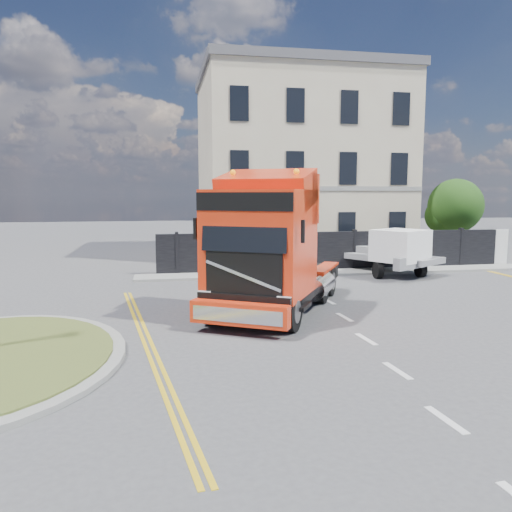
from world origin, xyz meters
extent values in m
plane|color=#424244|center=(0.00, 0.00, 0.00)|extent=(120.00, 120.00, 0.00)
cube|color=black|center=(6.00, 9.00, 1.00)|extent=(18.00, 0.25, 2.00)
cube|color=silver|center=(14.50, 9.00, 1.00)|extent=(2.60, 0.12, 2.00)
cube|color=beige|center=(6.00, 16.50, 5.50)|extent=(12.00, 10.00, 11.00)
cube|color=#4D4D52|center=(6.00, 16.50, 11.25)|extent=(12.30, 10.30, 0.50)
cube|color=beige|center=(3.00, 16.50, 12.00)|extent=(0.80, 0.80, 1.60)
cube|color=beige|center=(9.00, 16.50, 12.00)|extent=(0.80, 0.80, 1.60)
cylinder|color=#382619|center=(14.50, 12.00, 1.20)|extent=(0.24, 0.24, 2.40)
sphere|color=#16350F|center=(14.50, 12.00, 3.20)|extent=(3.20, 3.20, 3.20)
sphere|color=#16350F|center=(14.00, 12.40, 2.60)|extent=(2.20, 2.20, 2.20)
cube|color=gray|center=(6.00, 8.10, 0.06)|extent=(20.00, 1.60, 0.12)
cube|color=black|center=(1.26, 1.42, 0.85)|extent=(5.97, 7.55, 0.51)
cube|color=red|center=(0.27, -0.30, 2.43)|extent=(3.92, 3.96, 3.16)
cube|color=red|center=(0.87, 0.73, 3.73)|extent=(2.95, 2.30, 1.58)
cube|color=black|center=(-0.46, -1.55, 2.88)|extent=(2.19, 1.31, 1.19)
cube|color=red|center=(-0.64, -1.86, 0.62)|extent=(2.64, 1.76, 0.62)
cylinder|color=black|center=(-1.24, -0.46, 0.59)|extent=(0.90, 1.20, 1.18)
cylinder|color=gray|center=(-1.24, -0.46, 0.59)|extent=(0.67, 0.76, 0.65)
cylinder|color=black|center=(0.87, -1.69, 0.59)|extent=(0.90, 1.20, 1.18)
cylinder|color=gray|center=(0.87, -1.69, 0.59)|extent=(0.67, 0.76, 0.65)
cylinder|color=black|center=(0.77, 3.01, 0.59)|extent=(0.90, 1.20, 1.18)
cylinder|color=gray|center=(0.77, 3.01, 0.59)|extent=(0.67, 0.76, 0.65)
cylinder|color=black|center=(2.89, 1.78, 0.59)|extent=(0.90, 1.20, 1.18)
cylinder|color=gray|center=(2.89, 1.78, 0.59)|extent=(0.67, 0.76, 0.65)
cylinder|color=black|center=(1.45, 4.18, 0.59)|extent=(0.90, 1.20, 1.18)
cylinder|color=gray|center=(1.45, 4.18, 0.59)|extent=(0.67, 0.76, 0.65)
cylinder|color=black|center=(3.57, 2.95, 0.59)|extent=(0.90, 1.20, 1.18)
cylinder|color=gray|center=(3.57, 2.95, 0.59)|extent=(0.67, 0.76, 0.65)
cube|color=gray|center=(8.18, 8.00, 0.79)|extent=(4.61, 5.73, 0.28)
cube|color=white|center=(8.18, 6.31, 1.52)|extent=(2.87, 2.83, 1.46)
cylinder|color=black|center=(7.11, 6.31, 0.39)|extent=(0.28, 0.79, 0.79)
cylinder|color=black|center=(9.24, 6.31, 0.39)|extent=(0.28, 0.79, 0.79)
cylinder|color=black|center=(7.11, 9.69, 0.39)|extent=(0.28, 0.79, 0.79)
cylinder|color=black|center=(9.24, 9.69, 0.39)|extent=(0.28, 0.79, 0.79)
camera|label=1|loc=(-2.65, -15.05, 3.87)|focal=35.00mm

